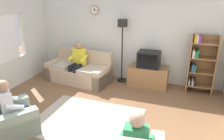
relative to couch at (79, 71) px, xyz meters
name	(u,v)px	position (x,y,z in m)	size (l,w,h in m)	color
ground_plane	(91,123)	(1.25, -1.93, -0.31)	(12.00, 12.00, 0.00)	brown
back_wall_assembly	(126,35)	(1.25, 0.73, 1.04)	(6.20, 0.17, 2.70)	silver
couch	(79,71)	(0.00, 0.00, 0.00)	(2.00, 1.12, 0.90)	tan
tv_stand	(148,76)	(2.03, 0.32, -0.02)	(1.10, 0.56, 0.59)	olive
tv	(149,59)	(2.03, 0.30, 0.50)	(0.60, 0.49, 0.44)	black
bookshelf	(200,63)	(3.36, 0.40, 0.50)	(0.68, 0.36, 1.57)	olive
floor_lamp	(122,34)	(1.21, 0.42, 1.14)	(0.28, 0.28, 1.85)	black
armchair_near_window	(9,120)	(-0.07, -2.76, -0.02)	(1.16, 1.18, 0.90)	gray
area_rug	(87,120)	(1.15, -1.89, -0.31)	(2.20, 1.70, 0.01)	#AD9E8E
person_on_couch	(78,60)	(0.02, -0.11, 0.39)	(0.55, 0.57, 1.24)	yellow
person_in_left_armchair	(11,104)	(-0.02, -2.69, 0.29)	(0.61, 0.64, 1.12)	silver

